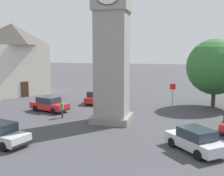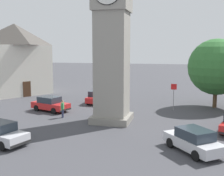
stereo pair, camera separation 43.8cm
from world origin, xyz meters
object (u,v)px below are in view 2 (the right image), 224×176
at_px(car_silver_kerb, 193,140).
at_px(road_sign, 174,92).
at_px(lamp_post, 121,76).
at_px(car_black_far, 0,133).
at_px(clock_tower, 112,3).
at_px(car_white_side, 50,104).
at_px(pedestrian, 63,107).
at_px(tree, 217,67).
at_px(car_blue_kerb, 97,97).
at_px(building_terrace_right, 16,59).

bearing_deg(car_silver_kerb, road_sign, 97.89).
distance_m(lamp_post, road_sign, 7.73).
bearing_deg(car_black_far, road_sign, 51.68).
xyz_separation_m(clock_tower, car_silver_kerb, (6.84, -5.97, -9.56)).
height_order(car_white_side, pedestrian, pedestrian).
distance_m(car_black_far, tree, 22.88).
height_order(tree, lamp_post, tree).
xyz_separation_m(car_silver_kerb, lamp_post, (-8.34, 16.08, 2.33)).
bearing_deg(pedestrian, car_blue_kerb, 82.85).
bearing_deg(car_black_far, car_blue_kerb, 82.56).
bearing_deg(road_sign, car_white_side, -162.86).
distance_m(car_silver_kerb, building_terrace_right, 30.20).
xyz_separation_m(car_white_side, pedestrian, (2.46, -2.31, 0.25)).
relative_size(car_blue_kerb, lamp_post, 0.91).
relative_size(car_white_side, tree, 0.58).
relative_size(clock_tower, pedestrian, 10.50).
bearing_deg(car_silver_kerb, car_black_far, -172.29).
bearing_deg(building_terrace_right, lamp_post, -5.51).
bearing_deg(road_sign, pedestrian, -148.40).
bearing_deg(road_sign, building_terrace_right, 166.67).
bearing_deg(car_silver_kerb, car_white_side, 149.22).
xyz_separation_m(clock_tower, road_sign, (5.14, 6.32, -8.42)).
height_order(car_silver_kerb, car_black_far, same).
bearing_deg(pedestrian, lamp_post, 71.26).
distance_m(car_white_side, pedestrian, 3.38).
height_order(clock_tower, building_terrace_right, clock_tower).
bearing_deg(car_white_side, tree, 20.30).
distance_m(car_white_side, lamp_post, 9.89).
relative_size(car_silver_kerb, car_white_side, 0.96).
height_order(clock_tower, car_black_far, clock_tower).
height_order(car_silver_kerb, tree, tree).
bearing_deg(building_terrace_right, car_blue_kerb, -15.49).
bearing_deg(car_silver_kerb, clock_tower, 138.89).
height_order(car_white_side, building_terrace_right, building_terrace_right).
distance_m(car_white_side, road_sign, 13.10).
height_order(car_blue_kerb, pedestrian, pedestrian).
xyz_separation_m(car_white_side, building_terrace_right, (-9.98, 9.16, 4.35)).
relative_size(car_silver_kerb, lamp_post, 0.94).
height_order(pedestrian, lamp_post, lamp_post).
xyz_separation_m(car_white_side, lamp_post, (5.83, 7.63, 2.33)).
relative_size(car_blue_kerb, pedestrian, 2.45).
height_order(car_blue_kerb, building_terrace_right, building_terrace_right).
bearing_deg(lamp_post, clock_tower, -81.56).
height_order(car_silver_kerb, road_sign, road_sign).
distance_m(clock_tower, pedestrian, 10.51).
distance_m(car_silver_kerb, lamp_post, 18.26).
bearing_deg(car_black_far, clock_tower, 52.35).
relative_size(clock_tower, car_silver_kerb, 4.16).
height_order(car_white_side, car_black_far, same).
xyz_separation_m(car_blue_kerb, pedestrian, (-0.97, -7.76, 0.25)).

